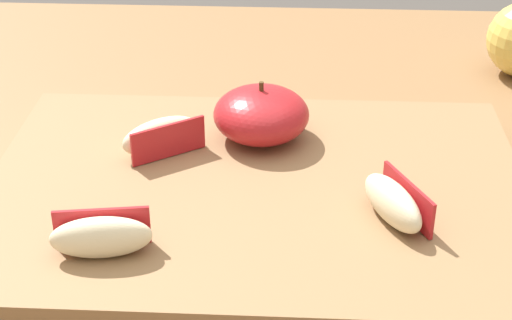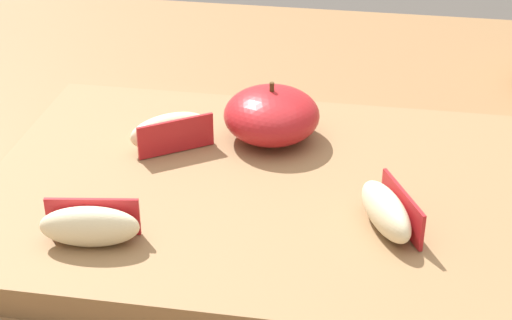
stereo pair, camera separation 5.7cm
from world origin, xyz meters
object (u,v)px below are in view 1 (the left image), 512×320
Objects in this scene: apple_wedge_front at (162,136)px; apple_wedge_middle at (101,236)px; cutting_board at (256,197)px; apple_wedge_near_knife at (394,202)px; apple_half_skin_up at (261,114)px.

apple_wedge_front is 0.97× the size of apple_wedge_middle.
apple_wedge_front is at bearing 150.00° from cutting_board.
cutting_board is at bearing 156.53° from apple_wedge_near_knife.
apple_wedge_near_knife is at bearing 14.62° from apple_wedge_middle.
cutting_board is 0.09m from apple_wedge_front.
apple_wedge_front is at bearing 153.56° from apple_wedge_near_knife.
apple_half_skin_up is 0.18m from apple_wedge_middle.
apple_half_skin_up is 0.08m from apple_wedge_front.
apple_half_skin_up is 1.13× the size of apple_wedge_near_knife.
apple_wedge_front is 0.13m from apple_wedge_middle.
apple_half_skin_up is 1.13× the size of apple_wedge_middle.
apple_half_skin_up is at bearing 89.67° from cutting_board.
apple_wedge_front is 0.19m from apple_wedge_near_knife.
apple_wedge_front is (-0.07, -0.03, -0.01)m from apple_half_skin_up.
apple_half_skin_up reaches higher than apple_wedge_middle.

